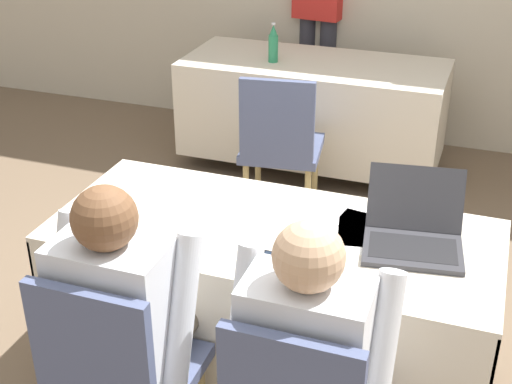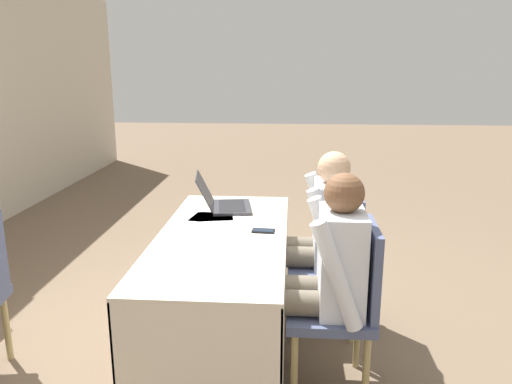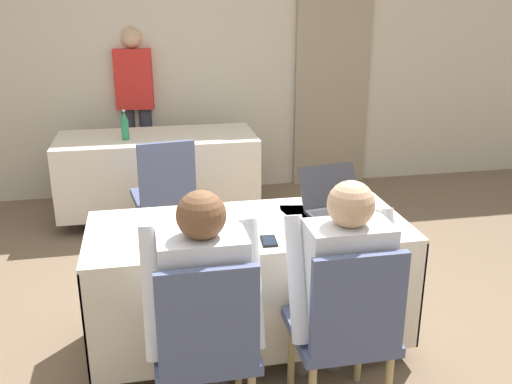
{
  "view_description": "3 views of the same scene",
  "coord_description": "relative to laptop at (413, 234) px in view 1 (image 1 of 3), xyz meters",
  "views": [
    {
      "loc": [
        0.71,
        -2.2,
        2.08
      ],
      "look_at": [
        0.0,
        -0.19,
        0.98
      ],
      "focal_mm": 50.0,
      "sensor_mm": 36.0,
      "label": 1
    },
    {
      "loc": [
        -2.67,
        -0.39,
        1.66
      ],
      "look_at": [
        0.0,
        -0.19,
        0.98
      ],
      "focal_mm": 35.0,
      "sensor_mm": 36.0,
      "label": 2
    },
    {
      "loc": [
        -0.5,
        -2.72,
        1.88
      ],
      "look_at": [
        0.0,
        -0.19,
        0.98
      ],
      "focal_mm": 40.0,
      "sensor_mm": 36.0,
      "label": 3
    }
  ],
  "objects": [
    {
      "name": "ground_plane",
      "position": [
        -0.51,
        -0.06,
        -0.78
      ],
      "size": [
        24.0,
        24.0,
        0.0
      ],
      "primitive_type": "plane",
      "color": "brown"
    },
    {
      "name": "paper_left_edge",
      "position": [
        -0.69,
        -0.17,
        -0.04
      ],
      "size": [
        0.3,
        0.35,
        0.0
      ],
      "rotation": [
        0.0,
        0.0,
        -0.34
      ],
      "color": "white",
      "rests_on": "conference_table_near"
    },
    {
      "name": "water_bottle",
      "position": [
        -1.17,
        1.95,
        0.07
      ],
      "size": [
        0.06,
        0.06,
        0.25
      ],
      "color": "#288456",
      "rests_on": "conference_table_far"
    },
    {
      "name": "laptop",
      "position": [
        0.0,
        0.0,
        0.0
      ],
      "size": [
        0.4,
        0.41,
        0.24
      ],
      "rotation": [
        0.0,
        0.0,
        0.15
      ],
      "color": "#333338",
      "rests_on": "conference_table_near"
    },
    {
      "name": "person_checkered_shirt",
      "position": [
        -0.82,
        -0.63,
        -0.12
      ],
      "size": [
        0.5,
        0.52,
        1.16
      ],
      "rotation": [
        0.0,
        0.0,
        3.14
      ],
      "color": "#665B4C",
      "rests_on": "ground_plane"
    },
    {
      "name": "conference_table_far",
      "position": [
        -0.92,
        2.04,
        -0.23
      ],
      "size": [
        1.68,
        0.73,
        0.73
      ],
      "color": "beige",
      "rests_on": "ground_plane"
    },
    {
      "name": "paper_centre_table",
      "position": [
        -0.21,
        0.03,
        -0.04
      ],
      "size": [
        0.26,
        0.33,
        0.0
      ],
      "rotation": [
        0.0,
        0.0,
        -0.17
      ],
      "color": "white",
      "rests_on": "conference_table_near"
    },
    {
      "name": "cell_phone",
      "position": [
        -0.45,
        -0.29,
        -0.04
      ],
      "size": [
        0.08,
        0.13,
        0.01
      ],
      "rotation": [
        0.0,
        0.0,
        -0.07
      ],
      "color": "black",
      "rests_on": "conference_table_near"
    },
    {
      "name": "person_red_shirt",
      "position": [
        -1.08,
        2.7,
        0.14
      ],
      "size": [
        0.36,
        0.24,
        1.59
      ],
      "rotation": [
        0.0,
        0.0,
        -0.12
      ],
      "color": "#33333D",
      "rests_on": "ground_plane"
    },
    {
      "name": "chair_far_spare",
      "position": [
        -0.9,
        1.24,
        -0.28
      ],
      "size": [
        0.5,
        0.5,
        0.9
      ],
      "rotation": [
        0.0,
        0.0,
        3.29
      ],
      "color": "tan",
      "rests_on": "ground_plane"
    },
    {
      "name": "chair_near_left",
      "position": [
        -0.82,
        -0.73,
        -0.28
      ],
      "size": [
        0.44,
        0.44,
        0.9
      ],
      "rotation": [
        0.0,
        0.0,
        3.14
      ],
      "color": "tan",
      "rests_on": "ground_plane"
    },
    {
      "name": "person_white_shirt",
      "position": [
        -0.2,
        -0.63,
        -0.12
      ],
      "size": [
        0.5,
        0.52,
        1.16
      ],
      "rotation": [
        0.0,
        0.0,
        3.14
      ],
      "color": "#665B4C",
      "rests_on": "ground_plane"
    },
    {
      "name": "conference_table_near",
      "position": [
        -0.51,
        -0.06,
        -0.23
      ],
      "size": [
        1.68,
        0.73,
        0.73
      ],
      "color": "beige",
      "rests_on": "ground_plane"
    },
    {
      "name": "paper_beside_laptop",
      "position": [
        -0.18,
        0.07,
        -0.04
      ],
      "size": [
        0.26,
        0.33,
        0.0
      ],
      "rotation": [
        0.0,
        0.0,
        0.19
      ],
      "color": "white",
      "rests_on": "conference_table_near"
    }
  ]
}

